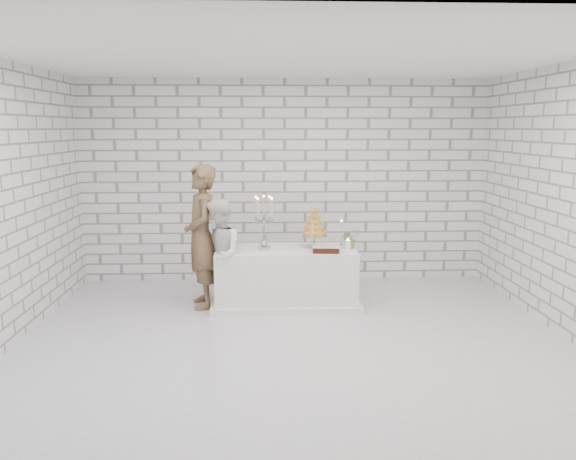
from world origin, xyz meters
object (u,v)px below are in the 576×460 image
object	(u,v)px
cake_table	(286,277)
bride	(219,256)
candelabra	(264,223)
croquembouche	(314,227)
groom	(202,237)

from	to	relation	value
cake_table	bride	xyz separation A→B (m)	(-0.85, -0.22, 0.34)
candelabra	croquembouche	xyz separation A→B (m)	(0.65, 0.09, -0.08)
candelabra	groom	bearing A→B (deg)	178.55
bride	groom	bearing A→B (deg)	-139.01
cake_table	bride	bearing A→B (deg)	-165.40
bride	croquembouche	xyz separation A→B (m)	(1.22, 0.27, 0.30)
bride	cake_table	bearing A→B (deg)	96.97
cake_table	candelabra	bearing A→B (deg)	-171.95
cake_table	groom	world-z (taller)	groom
groom	bride	world-z (taller)	groom
groom	candelabra	bearing A→B (deg)	75.87
groom	croquembouche	bearing A→B (deg)	80.07
cake_table	croquembouche	size ratio (longest dim) A/B	3.34
cake_table	croquembouche	bearing A→B (deg)	7.69
groom	bride	xyz separation A→B (m)	(0.23, -0.20, -0.20)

